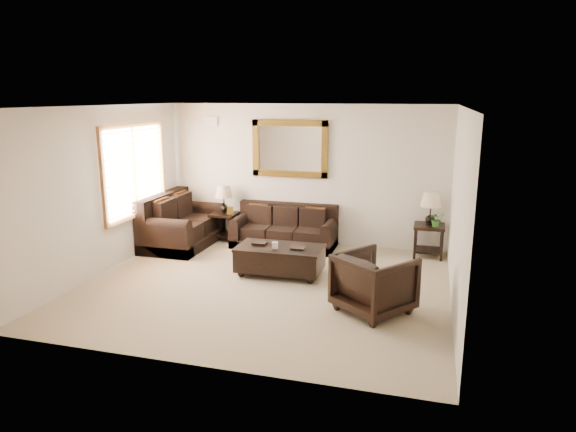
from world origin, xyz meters
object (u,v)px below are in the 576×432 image
(loveseat, at_px, (180,226))
(coffee_table, at_px, (280,257))
(sofa, at_px, (285,231))
(end_table_left, at_px, (224,205))
(end_table_right, at_px, (430,215))
(armchair, at_px, (374,280))

(loveseat, distance_m, coffee_table, 2.61)
(sofa, bearing_deg, coffee_table, -76.71)
(end_table_left, bearing_deg, sofa, -4.21)
(end_table_right, distance_m, coffee_table, 2.88)
(end_table_right, height_order, coffee_table, end_table_right)
(end_table_left, distance_m, armchair, 4.30)
(loveseat, relative_size, end_table_left, 1.59)
(loveseat, height_order, coffee_table, loveseat)
(end_table_left, xyz_separation_m, end_table_right, (3.97, -0.01, 0.04))
(armchair, bearing_deg, end_table_right, -66.07)
(loveseat, height_order, end_table_right, end_table_right)
(end_table_left, height_order, armchair, end_table_left)
(sofa, relative_size, armchair, 2.20)
(loveseat, xyz_separation_m, coffee_table, (2.36, -1.11, -0.08))
(sofa, bearing_deg, loveseat, -166.81)
(sofa, height_order, coffee_table, sofa)
(sofa, xyz_separation_m, coffee_table, (0.37, -1.58, 0.00))
(sofa, relative_size, end_table_left, 1.75)
(loveseat, height_order, armchair, loveseat)
(armchair, bearing_deg, loveseat, 8.94)
(loveseat, relative_size, coffee_table, 1.28)
(armchair, bearing_deg, coffee_table, 4.28)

